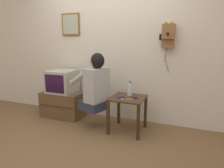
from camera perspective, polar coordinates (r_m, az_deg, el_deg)
ground_plane at (r=2.77m, az=-10.55°, el=-17.28°), size 14.00×14.00×0.00m
wall_back at (r=3.49m, az=-0.57°, el=10.91°), size 6.80×0.05×2.55m
side_table at (r=3.01m, az=4.51°, el=-5.77°), size 0.50×0.51×0.53m
person at (r=3.05m, az=-4.81°, el=0.02°), size 0.61×0.51×0.88m
tv_stand at (r=3.76m, az=-13.76°, el=-5.61°), size 0.74×0.44×0.45m
television at (r=3.65m, az=-14.03°, el=0.72°), size 0.45×0.45×0.39m
wall_phone_antique at (r=3.17m, az=15.74°, el=13.16°), size 0.22×0.18×0.76m
framed_picture at (r=3.82m, az=-11.71°, el=16.31°), size 0.36×0.03×0.39m
cell_phone_held at (r=2.95m, az=2.55°, el=-3.81°), size 0.11×0.14×0.01m
cell_phone_spare at (r=2.98m, az=6.53°, el=-3.72°), size 0.12×0.14×0.01m
water_bottle at (r=3.06m, az=5.13°, el=-1.35°), size 0.08×0.08×0.22m
toothbrush at (r=2.84m, az=4.16°, el=-4.44°), size 0.17×0.08×0.02m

